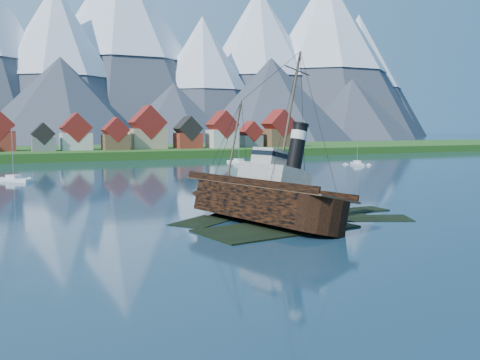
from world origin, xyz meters
name	(u,v)px	position (x,y,z in m)	size (l,w,h in m)	color
ground	(290,224)	(0.00, 0.00, 0.00)	(1400.00, 1400.00, 0.00)	#193648
shoal	(294,223)	(1.78, 2.15, -0.35)	(31.71, 21.24, 1.14)	black
shore_bank	(76,156)	(0.00, 170.00, 0.00)	(600.00, 80.00, 3.20)	#224D16
seawall	(92,161)	(0.00, 132.00, 0.00)	(600.00, 2.50, 2.00)	#3F3D38
mountains	(20,41)	(-0.79, 481.26, 89.34)	(965.00, 340.00, 205.00)	#2D333D
tugboat_wreck	(253,198)	(-2.81, 4.37, 2.84)	(6.59, 28.41, 22.51)	black
sailboat_c	(14,180)	(-27.71, 69.06, 0.27)	(7.84, 8.64, 12.05)	silver
sailboat_d	(357,164)	(69.81, 77.24, 0.27)	(5.34, 8.80, 11.79)	silver
sailboat_e	(239,162)	(41.21, 101.63, 0.26)	(4.35, 10.38, 11.70)	silver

